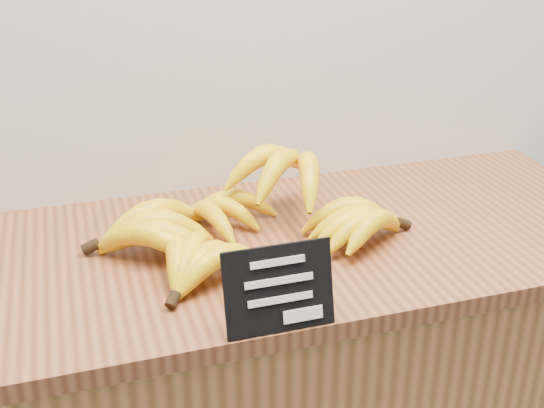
# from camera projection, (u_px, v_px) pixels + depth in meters

# --- Properties ---
(counter_top) EXTENTS (1.36, 0.54, 0.03)m
(counter_top) POSITION_uv_depth(u_px,v_px,m) (263.00, 247.00, 1.18)
(counter_top) COLOR brown
(counter_top) RESTS_ON counter
(chalkboard_sign) EXTENTS (0.15, 0.04, 0.12)m
(chalkboard_sign) POSITION_uv_depth(u_px,v_px,m) (279.00, 289.00, 0.92)
(chalkboard_sign) COLOR black
(chalkboard_sign) RESTS_ON counter_top
(banana_pile) EXTENTS (0.55, 0.34, 0.12)m
(banana_pile) POSITION_uv_depth(u_px,v_px,m) (247.00, 215.00, 1.16)
(banana_pile) COLOR yellow
(banana_pile) RESTS_ON counter_top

